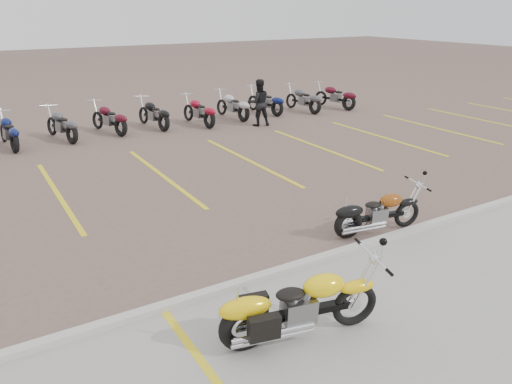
{
  "coord_description": "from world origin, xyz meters",
  "views": [
    {
      "loc": [
        -4.38,
        -8.2,
        4.31
      ],
      "look_at": [
        0.49,
        -0.07,
        0.75
      ],
      "focal_mm": 35.0,
      "sensor_mm": 36.0,
      "label": 1
    }
  ],
  "objects": [
    {
      "name": "parking_stripes",
      "position": [
        0.0,
        4.0,
        0.0
      ],
      "size": [
        38.0,
        5.5,
        0.01
      ],
      "primitive_type": null,
      "color": "gold",
      "rests_on": "ground"
    },
    {
      "name": "person_b",
      "position": [
        5.34,
        7.82,
        0.87
      ],
      "size": [
        1.0,
        0.87,
        1.75
      ],
      "primitive_type": "imported",
      "rotation": [
        0.0,
        0.0,
        2.87
      ],
      "color": "black",
      "rests_on": "ground"
    },
    {
      "name": "bg_bike_row",
      "position": [
        0.92,
        9.33,
        0.55
      ],
      "size": [
        19.16,
        2.09,
        1.1
      ],
      "color": "black",
      "rests_on": "ground"
    },
    {
      "name": "concrete_apron",
      "position": [
        0.0,
        -4.5,
        0.01
      ],
      "size": [
        60.0,
        5.0,
        0.01
      ],
      "primitive_type": "cube",
      "color": "#9E9B93",
      "rests_on": "ground"
    },
    {
      "name": "curb",
      "position": [
        0.0,
        -2.0,
        0.06
      ],
      "size": [
        60.0,
        0.18,
        0.12
      ],
      "primitive_type": "cube",
      "color": "#ADAAA3",
      "rests_on": "ground"
    },
    {
      "name": "ground",
      "position": [
        0.0,
        0.0,
        0.0
      ],
      "size": [
        100.0,
        100.0,
        0.0
      ],
      "primitive_type": "plane",
      "color": "brown",
      "rests_on": "ground"
    },
    {
      "name": "yellow_cruiser",
      "position": [
        -0.96,
        -3.56,
        0.47
      ],
      "size": [
        2.29,
        0.63,
        0.95
      ],
      "rotation": [
        0.08,
        0.0,
        -0.21
      ],
      "color": "black",
      "rests_on": "ground"
    },
    {
      "name": "flame_cruiser",
      "position": [
        2.36,
        -1.6,
        0.4
      ],
      "size": [
        1.96,
        0.47,
        0.81
      ],
      "rotation": [
        0.05,
        0.0,
        -0.17
      ],
      "color": "black",
      "rests_on": "ground"
    }
  ]
}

